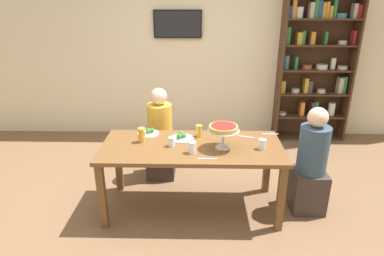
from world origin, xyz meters
The scene contains 19 objects.
ground_plane centered at (0.00, 0.00, 0.00)m, with size 12.00×12.00×0.00m, color brown.
rear_partition centered at (0.00, 2.20, 1.40)m, with size 8.00×0.12×2.80m, color beige.
dining_table centered at (0.00, 0.00, 0.65)m, with size 1.84×0.82×0.74m.
bookshelf centered at (1.82, 2.01, 1.18)m, with size 1.10×0.30×2.21m.
television centered at (-0.26, 2.11, 1.76)m, with size 0.72×0.05×0.41m.
diner_far_left centered at (-0.41, 0.70, 0.49)m, with size 0.34×0.34×1.15m.
diner_head_east centered at (1.23, 0.01, 0.49)m, with size 0.34×0.34×1.15m.
deep_dish_pizza_stand centered at (0.31, -0.05, 0.94)m, with size 0.31×0.31×0.24m.
salad_plate_near_diner centered at (-0.11, 0.16, 0.76)m, with size 0.25×0.25×0.07m.
salad_plate_far_diner centered at (-0.48, 0.28, 0.76)m, with size 0.24×0.24×0.07m.
beer_glass_amber_tall centered at (0.07, 0.23, 0.81)m, with size 0.07×0.07×0.13m, color gold.
beer_glass_amber_short centered at (-0.52, 0.08, 0.82)m, with size 0.07×0.07×0.15m, color gold.
water_glass_clear_near centered at (0.70, -0.07, 0.79)m, with size 0.07×0.07×0.10m, color white.
water_glass_clear_far centered at (0.01, -0.17, 0.80)m, with size 0.07×0.07×0.12m, color white.
water_glass_clear_spare centered at (-0.20, -0.02, 0.79)m, with size 0.07×0.07×0.10m, color white.
cutlery_fork_near centered at (0.36, 0.29, 0.74)m, with size 0.18×0.02×0.01m, color silver.
cutlery_knife_near centered at (0.15, -0.30, 0.74)m, with size 0.18×0.02×0.01m, color silver.
cutlery_fork_far centered at (0.58, 0.23, 0.74)m, with size 0.18×0.02×0.01m, color silver.
cutlery_knife_far centered at (0.85, 0.31, 0.74)m, with size 0.18×0.02×0.01m, color silver.
Camera 1 is at (0.07, -3.07, 2.15)m, focal length 31.16 mm.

